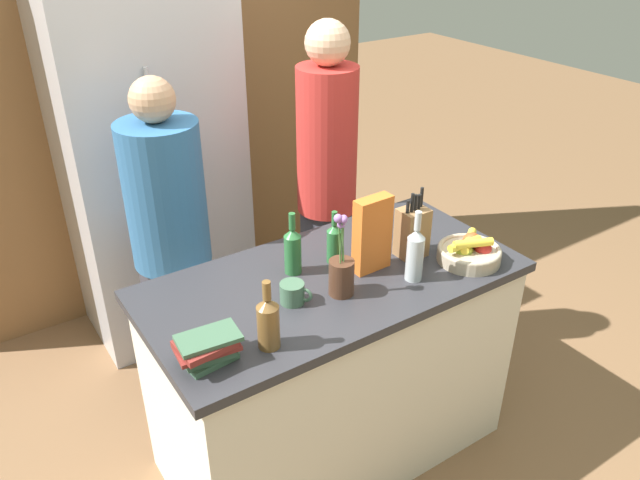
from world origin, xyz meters
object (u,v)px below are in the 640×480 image
fruit_bowl (469,251)px  bottle_wine (334,242)px  flower_vase (341,273)px  bottle_water (293,250)px  refrigerator (152,170)px  person_at_sink (170,236)px  cereal_box (372,234)px  book_stack (207,348)px  knife_block (412,232)px  bottle_vinegar (268,321)px  person_in_blue (327,179)px  coffee_mug (293,293)px  bottle_oil (415,253)px

fruit_bowl → bottle_wine: (-0.46, 0.30, 0.05)m
flower_vase → bottle_water: 0.24m
refrigerator → person_at_sink: size_ratio=1.17×
bottle_wine → bottle_water: bottle_water is taller
bottle_water → person_at_sink: 0.67m
cereal_box → bottle_water: 0.32m
refrigerator → book_stack: 1.62m
cereal_box → person_at_sink: person_at_sink is taller
bottle_water → fruit_bowl: bearing=-26.4°
refrigerator → knife_block: (0.59, -1.41, 0.09)m
bottle_vinegar → bottle_water: bottle_water is taller
person_at_sink → person_in_blue: person_in_blue is taller
coffee_mug → person_in_blue: 0.95m
coffee_mug → bottle_water: size_ratio=0.43×
refrigerator → fruit_bowl: refrigerator is taller
book_stack → flower_vase: bearing=7.9°
flower_vase → bottle_vinegar: size_ratio=1.32×
bottle_wine → refrigerator: bearing=103.0°
flower_vase → person_at_sink: person_at_sink is taller
cereal_box → book_stack: size_ratio=1.45×
refrigerator → bottle_wine: 1.32m
knife_block → person_in_blue: (0.04, 0.69, -0.03)m
flower_vase → bottle_vinegar: flower_vase is taller
flower_vase → bottle_water: flower_vase is taller
bottle_water → book_stack: bearing=-148.8°
refrigerator → bottle_water: 1.27m
refrigerator → coffee_mug: size_ratio=17.12×
person_at_sink → bottle_oil: bearing=-63.7°
book_stack → bottle_water: bearing=31.2°
flower_vase → bottle_wine: bearing=61.9°
flower_vase → cereal_box: 0.23m
fruit_bowl → knife_block: bearing=135.6°
flower_vase → person_at_sink: 0.91m
knife_block → book_stack: (-0.99, -0.15, -0.06)m
knife_block → coffee_mug: 0.59m
knife_block → bottle_wine: size_ratio=1.30×
knife_block → bottle_oil: size_ratio=1.00×
fruit_bowl → person_in_blue: (-0.12, 0.85, 0.04)m
person_in_blue → knife_block: bearing=-107.8°
knife_block → bottle_wine: knife_block is taller
coffee_mug → bottle_oil: (0.47, -0.12, 0.08)m
bottle_water → bottle_vinegar: bearing=-131.3°
refrigerator → knife_block: 1.54m
fruit_bowl → person_at_sink: 1.31m
refrigerator → cereal_box: (0.39, -1.41, 0.14)m
fruit_bowl → flower_vase: 0.58m
person_in_blue → flower_vase: bearing=-134.7°
book_stack → knife_block: bearing=8.8°
fruit_bowl → bottle_vinegar: size_ratio=1.01×
cereal_box → person_in_blue: size_ratio=0.18×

